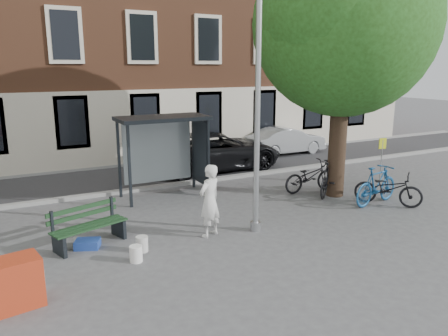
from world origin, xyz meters
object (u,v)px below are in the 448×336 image
object	(u,v)px
bus_shelter	(174,137)
bike_a	(310,176)
notice_sign	(382,152)
car_silver	(286,141)
bike_c	(388,189)
bike_d	(329,178)
painter	(210,201)
bench	(89,228)
car_dark	(215,151)
bike_b	(377,185)
lamppost	(257,124)
red_stand	(14,283)

from	to	relation	value
bus_shelter	bike_a	world-z (taller)	bus_shelter
bus_shelter	notice_sign	world-z (taller)	bus_shelter
car_silver	bike_c	bearing A→B (deg)	164.26
bike_d	car_silver	size ratio (longest dim) A/B	0.49
painter	bike_a	size ratio (longest dim) A/B	0.91
bike_a	bench	bearing A→B (deg)	99.53
car_dark	bike_b	bearing A→B (deg)	-161.52
bike_a	notice_sign	bearing A→B (deg)	-98.66
lamppost	bike_d	bearing A→B (deg)	23.11
bus_shelter	bike_c	bearing A→B (deg)	-38.08
bike_a	bike_b	world-z (taller)	bike_b
bike_c	car_dark	world-z (taller)	car_dark
bench	car_silver	size ratio (longest dim) A/B	0.48
lamppost	red_stand	distance (m)	6.27
bench	lamppost	bearing A→B (deg)	-33.18
bike_d	red_stand	distance (m)	9.94
car_dark	lamppost	bearing A→B (deg)	160.90
lamppost	bike_c	distance (m)	5.22
painter	car_dark	bearing A→B (deg)	-141.37
bike_a	car_silver	distance (m)	6.56
painter	car_silver	size ratio (longest dim) A/B	0.46
bike_d	car_dark	xyz separation A→B (m)	(-1.65, 5.02, 0.20)
bus_shelter	red_stand	world-z (taller)	bus_shelter
notice_sign	bike_d	bearing A→B (deg)	-166.12
bike_b	notice_sign	world-z (taller)	notice_sign
bus_shelter	notice_sign	xyz separation A→B (m)	(6.97, -2.32, -0.74)
bus_shelter	painter	size ratio (longest dim) A/B	1.56
lamppost	car_silver	size ratio (longest dim) A/B	1.55
painter	bike_c	xyz separation A→B (m)	(5.91, -0.30, -0.39)
car_dark	bike_d	bearing A→B (deg)	-162.72
car_dark	red_stand	bearing A→B (deg)	133.89
bus_shelter	notice_sign	bearing A→B (deg)	-18.39
painter	bike_b	world-z (taller)	painter
bike_b	car_dark	bearing A→B (deg)	9.16
bench	notice_sign	xyz separation A→B (m)	(10.35, 0.73, 0.75)
bike_d	bike_a	bearing A→B (deg)	-9.55
bike_c	car_dark	bearing A→B (deg)	73.83
bike_b	bike_c	size ratio (longest dim) A/B	1.01
bike_d	car_dark	world-z (taller)	car_dark
bike_b	car_silver	size ratio (longest dim) A/B	0.51
lamppost	bike_d	size ratio (longest dim) A/B	3.18
car_silver	painter	bearing A→B (deg)	132.64
bike_c	notice_sign	bearing A→B (deg)	11.40
bike_b	bike_d	bearing A→B (deg)	13.17
bike_c	bike_d	xyz separation A→B (m)	(-0.87, 1.70, 0.06)
lamppost	painter	world-z (taller)	lamppost
car_silver	bike_d	bearing A→B (deg)	153.93
bike_c	notice_sign	xyz separation A→B (m)	(1.66, 1.85, 0.66)
bus_shelter	bike_b	size ratio (longest dim) A/B	1.42
bench	car_dark	world-z (taller)	car_dark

